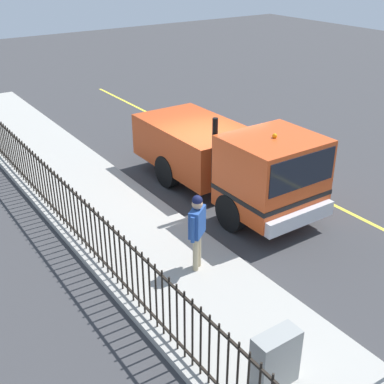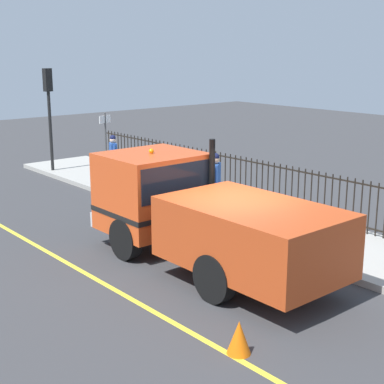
{
  "view_description": "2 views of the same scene",
  "coord_description": "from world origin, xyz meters",
  "px_view_note": "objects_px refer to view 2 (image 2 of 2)",
  "views": [
    {
      "loc": [
        7.72,
        10.55,
        6.44
      ],
      "look_at": [
        1.3,
        1.2,
        0.81
      ],
      "focal_mm": 46.74,
      "sensor_mm": 36.0,
      "label": 1
    },
    {
      "loc": [
        -8.21,
        -8.43,
        4.72
      ],
      "look_at": [
        0.61,
        1.94,
        1.34
      ],
      "focal_mm": 53.99,
      "sensor_mm": 36.0,
      "label": 2
    }
  ],
  "objects_px": {
    "work_truck": "(194,209)",
    "traffic_light_near": "(49,99)",
    "worker_standing": "(215,177)",
    "street_sign": "(106,143)",
    "traffic_cone": "(239,337)",
    "pedestrian_distant": "(113,153)",
    "utility_cabinet": "(167,174)"
  },
  "relations": [
    {
      "from": "utility_cabinet",
      "to": "street_sign",
      "type": "distance_m",
      "value": 2.26
    },
    {
      "from": "work_truck",
      "to": "traffic_cone",
      "type": "height_order",
      "value": "work_truck"
    },
    {
      "from": "work_truck",
      "to": "worker_standing",
      "type": "height_order",
      "value": "work_truck"
    },
    {
      "from": "work_truck",
      "to": "traffic_cone",
      "type": "distance_m",
      "value": 4.14
    },
    {
      "from": "pedestrian_distant",
      "to": "utility_cabinet",
      "type": "height_order",
      "value": "pedestrian_distant"
    },
    {
      "from": "work_truck",
      "to": "utility_cabinet",
      "type": "bearing_deg",
      "value": 57.55
    },
    {
      "from": "work_truck",
      "to": "traffic_light_near",
      "type": "bearing_deg",
      "value": 79.27
    },
    {
      "from": "work_truck",
      "to": "worker_standing",
      "type": "distance_m",
      "value": 3.63
    },
    {
      "from": "traffic_light_near",
      "to": "traffic_cone",
      "type": "height_order",
      "value": "traffic_light_near"
    },
    {
      "from": "pedestrian_distant",
      "to": "traffic_light_near",
      "type": "bearing_deg",
      "value": -143.79
    },
    {
      "from": "work_truck",
      "to": "utility_cabinet",
      "type": "relative_size",
      "value": 6.43
    },
    {
      "from": "traffic_light_near",
      "to": "traffic_cone",
      "type": "relative_size",
      "value": 6.89
    },
    {
      "from": "work_truck",
      "to": "street_sign",
      "type": "distance_m",
      "value": 6.87
    },
    {
      "from": "worker_standing",
      "to": "pedestrian_distant",
      "type": "relative_size",
      "value": 1.07
    },
    {
      "from": "pedestrian_distant",
      "to": "traffic_light_near",
      "type": "distance_m",
      "value": 3.68
    },
    {
      "from": "traffic_cone",
      "to": "utility_cabinet",
      "type": "bearing_deg",
      "value": 58.2
    },
    {
      "from": "work_truck",
      "to": "pedestrian_distant",
      "type": "distance_m",
      "value": 8.28
    },
    {
      "from": "street_sign",
      "to": "traffic_light_near",
      "type": "bearing_deg",
      "value": 86.93
    },
    {
      "from": "pedestrian_distant",
      "to": "utility_cabinet",
      "type": "distance_m",
      "value": 2.31
    },
    {
      "from": "street_sign",
      "to": "traffic_cone",
      "type": "bearing_deg",
      "value": -111.25
    },
    {
      "from": "pedestrian_distant",
      "to": "traffic_cone",
      "type": "distance_m",
      "value": 12.29
    },
    {
      "from": "street_sign",
      "to": "work_truck",
      "type": "bearing_deg",
      "value": -105.99
    },
    {
      "from": "work_truck",
      "to": "traffic_light_near",
      "type": "distance_m",
      "value": 11.22
    },
    {
      "from": "pedestrian_distant",
      "to": "work_truck",
      "type": "bearing_deg",
      "value": 1.7
    },
    {
      "from": "work_truck",
      "to": "utility_cabinet",
      "type": "height_order",
      "value": "work_truck"
    },
    {
      "from": "pedestrian_distant",
      "to": "street_sign",
      "type": "height_order",
      "value": "street_sign"
    },
    {
      "from": "work_truck",
      "to": "traffic_cone",
      "type": "bearing_deg",
      "value": -119.98
    },
    {
      "from": "pedestrian_distant",
      "to": "traffic_cone",
      "type": "bearing_deg",
      "value": -1.49
    },
    {
      "from": "work_truck",
      "to": "worker_standing",
      "type": "xyz_separation_m",
      "value": [
        2.79,
        2.32,
        -0.05
      ]
    },
    {
      "from": "traffic_light_near",
      "to": "traffic_cone",
      "type": "xyz_separation_m",
      "value": [
        -4.14,
        -14.36,
        -2.63
      ]
    },
    {
      "from": "traffic_light_near",
      "to": "utility_cabinet",
      "type": "relative_size",
      "value": 3.91
    },
    {
      "from": "traffic_light_near",
      "to": "utility_cabinet",
      "type": "bearing_deg",
      "value": 95.68
    }
  ]
}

